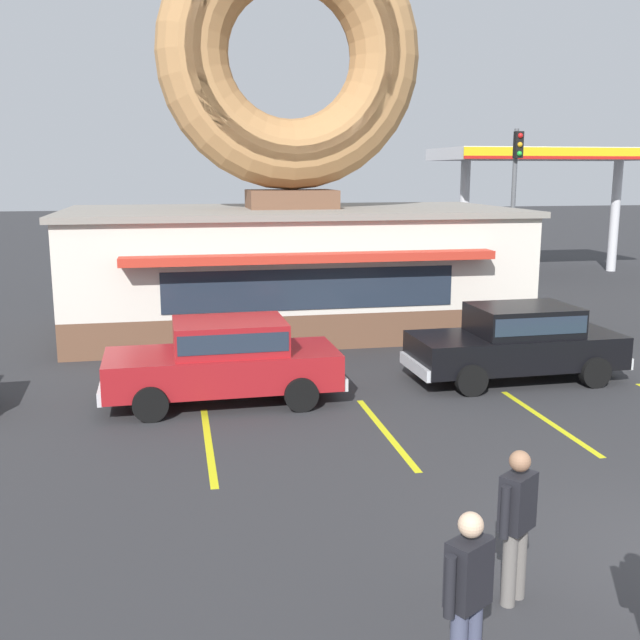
{
  "coord_description": "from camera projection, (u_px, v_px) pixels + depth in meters",
  "views": [
    {
      "loc": [
        -5.82,
        -6.72,
        4.4
      ],
      "look_at": [
        -3.51,
        5.0,
        2.0
      ],
      "focal_mm": 42.0,
      "sensor_mm": 36.0,
      "label": 1
    }
  ],
  "objects": [
    {
      "name": "pedestrian_hooded_kid",
      "position": [
        468.0,
        594.0,
        6.28
      ],
      "size": [
        0.52,
        0.4,
        1.64
      ],
      "color": "#474C66",
      "rests_on": "ground"
    },
    {
      "name": "pedestrian_leather_jacket_man",
      "position": [
        517.0,
        519.0,
        7.6
      ],
      "size": [
        0.5,
        0.42,
        1.65
      ],
      "color": "slate",
      "rests_on": "ground"
    },
    {
      "name": "parking_stripe_left",
      "position": [
        385.0,
        432.0,
        12.8
      ],
      "size": [
        0.12,
        3.6,
        0.01
      ],
      "primitive_type": "cube",
      "color": "yellow",
      "rests_on": "ground"
    },
    {
      "name": "car_red",
      "position": [
        225.0,
        358.0,
        14.31
      ],
      "size": [
        4.59,
        2.05,
        1.6
      ],
      "color": "maroon",
      "rests_on": "ground"
    },
    {
      "name": "donut_shop_building",
      "position": [
        291.0,
        194.0,
        20.63
      ],
      "size": [
        12.3,
        6.75,
        10.96
      ],
      "color": "brown",
      "rests_on": "ground"
    },
    {
      "name": "traffic_light_pole",
      "position": [
        515.0,
        190.0,
        26.1
      ],
      "size": [
        0.28,
        0.47,
        5.8
      ],
      "color": "#595B60",
      "rests_on": "ground"
    },
    {
      "name": "car_black",
      "position": [
        518.0,
        340.0,
        15.83
      ],
      "size": [
        4.6,
        2.06,
        1.6
      ],
      "color": "black",
      "rests_on": "ground"
    },
    {
      "name": "gas_station_canopy",
      "position": [
        544.0,
        159.0,
        31.57
      ],
      "size": [
        9.0,
        4.46,
        5.3
      ],
      "color": "silver",
      "rests_on": "ground"
    },
    {
      "name": "trash_bin",
      "position": [
        500.0,
        322.0,
        19.56
      ],
      "size": [
        0.57,
        0.57,
        0.97
      ],
      "color": "#51565B",
      "rests_on": "ground"
    },
    {
      "name": "parking_stripe_far_left",
      "position": [
        209.0,
        444.0,
        12.23
      ],
      "size": [
        0.12,
        3.6,
        0.01
      ],
      "primitive_type": "cube",
      "color": "yellow",
      "rests_on": "ground"
    },
    {
      "name": "parking_stripe_mid_left",
      "position": [
        547.0,
        421.0,
        13.36
      ],
      "size": [
        0.12,
        3.6,
        0.01
      ],
      "primitive_type": "cube",
      "color": "yellow",
      "rests_on": "ground"
    }
  ]
}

